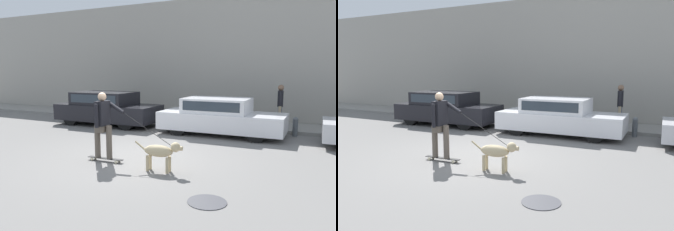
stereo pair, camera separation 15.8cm
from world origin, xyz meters
TOP-DOWN VIEW (x-y plane):
  - ground_plane at (0.00, 0.00)m, footprint 36.00×36.00m
  - back_wall at (0.00, 7.21)m, footprint 32.00×0.30m
  - sidewalk_curb at (0.00, 6.03)m, footprint 30.00×2.02m
  - parked_car_0 at (-3.72, 3.91)m, footprint 4.25×1.89m
  - parked_car_1 at (1.06, 3.91)m, footprint 4.28×1.76m
  - dog at (1.16, -0.70)m, footprint 1.14×0.31m
  - skateboarder at (-0.48, -0.59)m, footprint 2.43×0.58m
  - pedestrian_with_bag at (2.80, 5.62)m, footprint 0.24×0.69m
  - manhole_cover at (2.64, -1.86)m, footprint 0.68×0.68m
  - fire_hydrant at (3.43, 4.77)m, footprint 0.18×0.18m

SIDE VIEW (x-z plane):
  - ground_plane at x=0.00m, z-range 0.00..0.00m
  - manhole_cover at x=2.64m, z-range 0.00..0.01m
  - sidewalk_curb at x=0.00m, z-range 0.00..0.12m
  - fire_hydrant at x=3.43m, z-range 0.02..0.68m
  - dog at x=1.16m, z-range 0.11..0.80m
  - parked_car_1 at x=1.06m, z-range -0.02..1.25m
  - parked_car_0 at x=-3.72m, z-range 0.00..1.34m
  - skateboarder at x=-0.48m, z-range 0.12..1.82m
  - pedestrian_with_bag at x=2.80m, z-range 0.20..1.78m
  - back_wall at x=0.00m, z-range 0.00..5.38m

